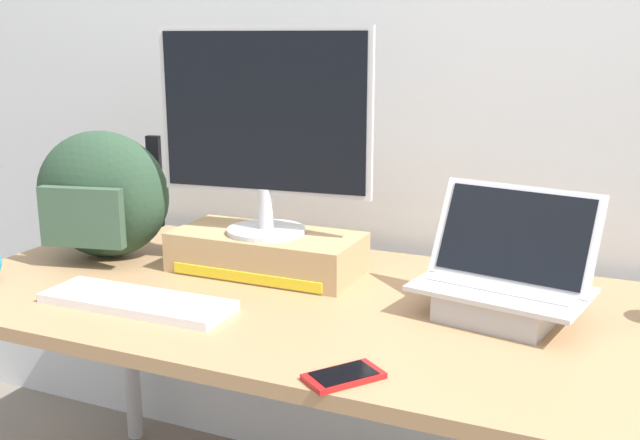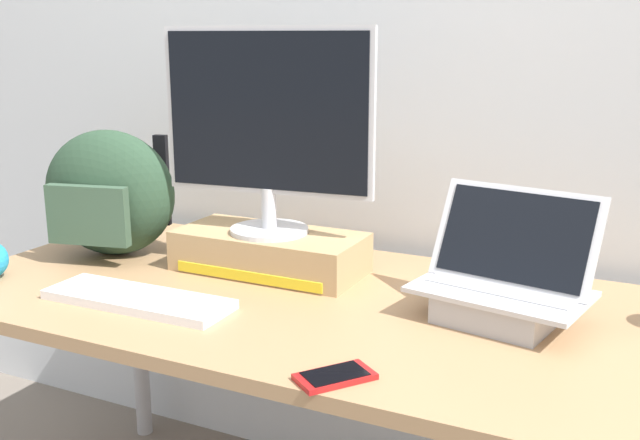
% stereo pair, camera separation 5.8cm
% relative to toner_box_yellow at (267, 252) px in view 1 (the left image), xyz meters
% --- Properties ---
extents(back_wall, '(7.00, 0.10, 2.60)m').
position_rel_toner_box_yellow_xyz_m(back_wall, '(0.20, 0.38, 0.53)').
color(back_wall, silver).
rests_on(back_wall, ground).
extents(desk, '(1.76, 0.82, 0.72)m').
position_rel_toner_box_yellow_xyz_m(desk, '(0.20, -0.13, -0.11)').
color(desk, '#A87F56').
rests_on(desk, ground).
extents(toner_box_yellow, '(0.46, 0.22, 0.10)m').
position_rel_toner_box_yellow_xyz_m(toner_box_yellow, '(0.00, 0.00, 0.00)').
color(toner_box_yellow, tan).
rests_on(toner_box_yellow, desk).
extents(desktop_monitor, '(0.53, 0.19, 0.49)m').
position_rel_toner_box_yellow_xyz_m(desktop_monitor, '(0.00, -0.00, 0.31)').
color(desktop_monitor, silver).
rests_on(desktop_monitor, toner_box_yellow).
extents(open_laptop, '(0.38, 0.28, 0.26)m').
position_rel_toner_box_yellow_xyz_m(open_laptop, '(0.59, -0.07, 0.01)').
color(open_laptop, '#ADADB2').
rests_on(open_laptop, desk).
extents(external_keyboard, '(0.43, 0.14, 0.02)m').
position_rel_toner_box_yellow_xyz_m(external_keyboard, '(-0.14, -0.33, -0.04)').
color(external_keyboard, white).
rests_on(external_keyboard, desk).
extents(messenger_backpack, '(0.39, 0.30, 0.33)m').
position_rel_toner_box_yellow_xyz_m(messenger_backpack, '(-0.45, -0.06, 0.12)').
color(messenger_backpack, '#28422D').
rests_on(messenger_backpack, desk).
extents(cell_phone, '(0.14, 0.15, 0.01)m').
position_rel_toner_box_yellow_xyz_m(cell_phone, '(0.40, -0.47, -0.04)').
color(cell_phone, red).
rests_on(cell_phone, desk).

